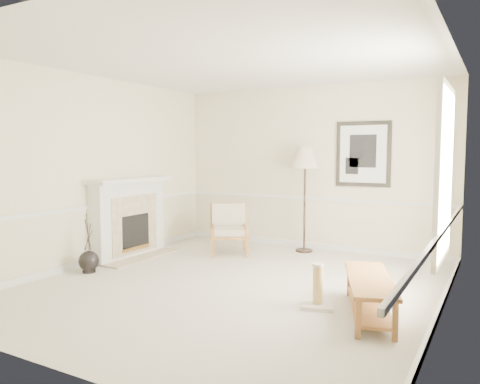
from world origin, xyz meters
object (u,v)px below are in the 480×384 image
armchair (229,226)px  floor_lamp (305,161)px  floor_vase (89,262)px  scratching_post (318,293)px  bench (369,290)px

armchair → floor_lamp: bearing=0.7°
floor_vase → scratching_post: size_ratio=1.73×
bench → floor_vase: bearing=-177.1°
floor_vase → bench: bearing=2.9°
armchair → bench: 3.48m
armchair → floor_lamp: size_ratio=0.50×
floor_lamp → floor_vase: bearing=-127.4°
scratching_post → floor_lamp: bearing=114.5°
floor_vase → bench: (3.98, 0.20, 0.12)m
floor_lamp → scratching_post: (1.22, -2.68, -1.43)m
bench → scratching_post: 0.58m
floor_vase → scratching_post: floor_vase is taller
armchair → scratching_post: bearing=-72.9°
bench → floor_lamp: bearing=123.9°
bench → scratching_post: scratching_post is taller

